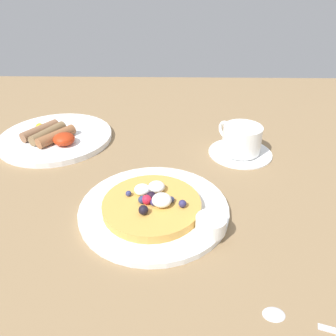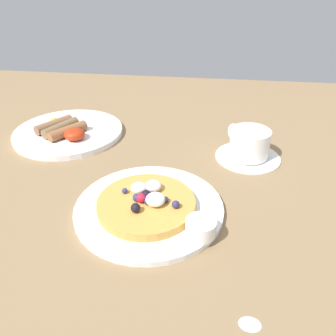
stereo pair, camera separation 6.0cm
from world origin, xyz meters
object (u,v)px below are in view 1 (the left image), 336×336
object	(u,v)px
pancake_plate	(154,209)
syrup_ramekin	(211,225)
coffee_saucer	(240,152)
teaspoon	(308,323)
breakfast_plate	(56,137)
coffee_cup	(241,138)

from	to	relation	value
pancake_plate	syrup_ramekin	bearing A→B (deg)	-33.25
coffee_saucer	teaspoon	size ratio (longest dim) A/B	0.88
pancake_plate	breakfast_plate	size ratio (longest dim) A/B	0.97
coffee_cup	breakfast_plate	bearing A→B (deg)	172.53
syrup_ramekin	coffee_cup	world-z (taller)	coffee_cup
coffee_saucer	coffee_cup	size ratio (longest dim) A/B	1.36
pancake_plate	coffee_saucer	distance (cm)	28.02
teaspoon	coffee_saucer	bearing A→B (deg)	91.86
pancake_plate	breakfast_plate	world-z (taller)	breakfast_plate
breakfast_plate	coffee_cup	size ratio (longest dim) A/B	2.57
pancake_plate	syrup_ramekin	size ratio (longest dim) A/B	5.41
pancake_plate	teaspoon	world-z (taller)	pancake_plate
coffee_cup	teaspoon	bearing A→B (deg)	-88.02
syrup_ramekin	coffee_cup	xyz separation A→B (cm)	(9.14, 27.25, 1.33)
pancake_plate	coffee_saucer	xyz separation A→B (cm)	(18.46, 21.07, -0.22)
syrup_ramekin	breakfast_plate	xyz separation A→B (cm)	(-34.82, 33.01, -1.77)
breakfast_plate	pancake_plate	bearing A→B (deg)	-46.50
breakfast_plate	coffee_saucer	world-z (taller)	breakfast_plate
pancake_plate	coffee_saucer	size ratio (longest dim) A/B	1.82
pancake_plate	teaspoon	bearing A→B (deg)	-46.54
pancake_plate	syrup_ramekin	distance (cm)	11.20
syrup_ramekin	teaspoon	bearing A→B (deg)	-54.53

